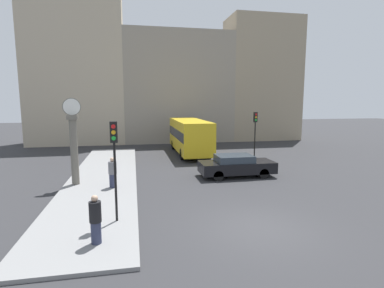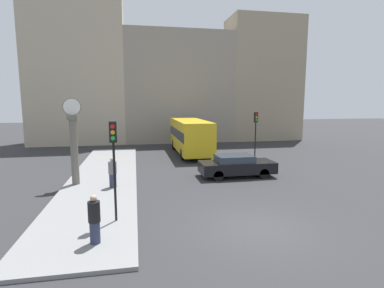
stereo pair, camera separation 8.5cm
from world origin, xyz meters
The scene contains 10 objects.
ground_plane centered at (0.00, 0.00, 0.00)m, with size 120.00×120.00×0.00m, color #2D2D30.
sidewalk_corner centered at (-6.17, 8.33, 0.06)m, with size 3.81×20.66×0.13m, color gray.
building_row centered at (-0.52, 24.69, 7.11)m, with size 30.10×5.00×16.19m.
sedan_car centered at (1.74, 7.33, 0.68)m, with size 4.52×1.82×1.33m.
bus_distant centered at (0.42, 15.72, 1.67)m, with size 2.45×8.47×2.94m.
traffic_light_near centered at (-5.05, 1.37, 2.79)m, with size 0.26×0.24×3.71m.
traffic_light_far centered at (4.74, 11.68, 2.68)m, with size 0.26×0.24×3.74m.
street_clock centered at (-7.47, 6.92, 2.31)m, with size 0.92×0.50×4.60m.
pedestrian_grey_jacket centered at (-5.47, 5.93, 0.89)m, with size 0.42×0.42×1.57m.
pedestrian_black_jacket centered at (-5.58, -0.36, 0.90)m, with size 0.37×0.37×1.57m.
Camera 1 is at (-4.34, -9.65, 4.56)m, focal length 28.00 mm.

